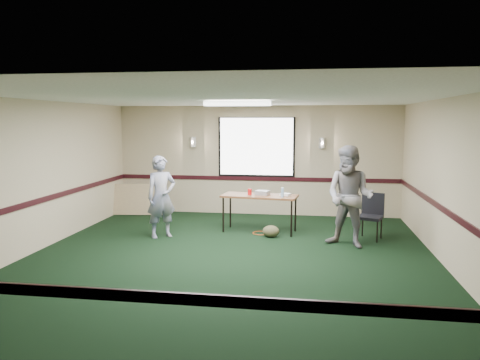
# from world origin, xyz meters

# --- Properties ---
(ground) EXTENTS (8.00, 8.00, 0.00)m
(ground) POSITION_xyz_m (0.00, 0.00, 0.00)
(ground) COLOR black
(ground) RESTS_ON ground
(room_shell) EXTENTS (8.00, 8.02, 8.00)m
(room_shell) POSITION_xyz_m (0.00, 2.12, 1.58)
(room_shell) COLOR #CBB092
(room_shell) RESTS_ON ground
(folding_table) EXTENTS (1.64, 0.82, 0.78)m
(folding_table) POSITION_xyz_m (0.29, 2.12, 0.73)
(folding_table) COLOR #522517
(folding_table) RESTS_ON ground
(projector) EXTENTS (0.32, 0.29, 0.09)m
(projector) POSITION_xyz_m (0.35, 2.16, 0.83)
(projector) COLOR gray
(projector) RESTS_ON folding_table
(game_console) EXTENTS (0.25, 0.23, 0.05)m
(game_console) POSITION_xyz_m (0.83, 2.12, 0.81)
(game_console) COLOR white
(game_console) RESTS_ON folding_table
(red_cup) EXTENTS (0.08, 0.08, 0.13)m
(red_cup) POSITION_xyz_m (0.08, 2.14, 0.85)
(red_cup) COLOR red
(red_cup) RESTS_ON folding_table
(water_bottle) EXTENTS (0.06, 0.06, 0.20)m
(water_bottle) POSITION_xyz_m (0.78, 1.90, 0.88)
(water_bottle) COLOR #7DA8CD
(water_bottle) RESTS_ON folding_table
(duffel_bag) EXTENTS (0.40, 0.36, 0.24)m
(duffel_bag) POSITION_xyz_m (0.57, 1.70, 0.12)
(duffel_bag) COLOR #413925
(duffel_bag) RESTS_ON ground
(cable_coil) EXTENTS (0.44, 0.44, 0.02)m
(cable_coil) POSITION_xyz_m (0.33, 1.97, 0.01)
(cable_coil) COLOR #CB4E19
(cable_coil) RESTS_ON ground
(folded_table) EXTENTS (1.51, 0.41, 0.77)m
(folded_table) POSITION_xyz_m (-3.00, 3.47, 0.38)
(folded_table) COLOR tan
(folded_table) RESTS_ON ground
(conference_chair) EXTENTS (0.57, 0.58, 0.91)m
(conference_chair) POSITION_xyz_m (2.54, 1.90, 0.53)
(conference_chair) COLOR black
(conference_chair) RESTS_ON ground
(person_left) EXTENTS (0.71, 0.68, 1.64)m
(person_left) POSITION_xyz_m (-1.60, 1.38, 0.82)
(person_left) COLOR #41508F
(person_left) RESTS_ON ground
(person_right) EXTENTS (1.13, 1.03, 1.88)m
(person_right) POSITION_xyz_m (2.06, 1.20, 0.94)
(person_right) COLOR slate
(person_right) RESTS_ON ground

